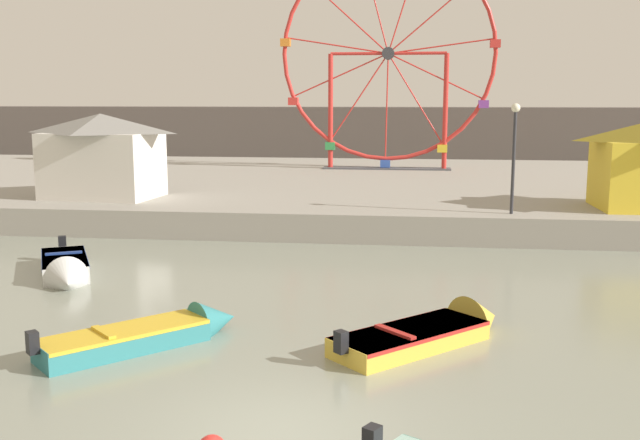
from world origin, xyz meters
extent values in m
plane|color=gray|center=(0.00, 0.00, 0.00)|extent=(240.00, 240.00, 0.00)
cube|color=gray|center=(0.00, 27.53, 0.53)|extent=(110.00, 24.56, 1.06)
cube|color=#564C47|center=(0.00, 48.75, 2.20)|extent=(140.00, 3.00, 4.40)
cube|color=teal|center=(-3.93, 3.41, 0.23)|extent=(3.20, 3.28, 0.47)
cube|color=gold|center=(-3.93, 3.41, 0.43)|extent=(3.19, 3.26, 0.08)
cone|color=teal|center=(-2.39, 5.01, 0.23)|extent=(1.40, 1.40, 1.01)
cube|color=black|center=(-5.21, 2.06, 0.58)|extent=(0.31, 0.31, 0.44)
cube|color=gold|center=(-4.23, 3.09, 0.50)|extent=(0.77, 0.74, 0.06)
cube|color=silver|center=(-8.33, 9.74, 0.26)|extent=(2.62, 3.44, 0.52)
cube|color=navy|center=(-8.33, 9.74, 0.48)|extent=(2.62, 3.42, 0.08)
cone|color=silver|center=(-7.38, 7.94, 0.26)|extent=(1.47, 1.34, 1.19)
cube|color=black|center=(-9.12, 11.26, 0.63)|extent=(0.31, 0.29, 0.44)
cube|color=navy|center=(-8.51, 10.10, 0.55)|extent=(1.02, 0.64, 0.06)
cube|color=gold|center=(1.99, 4.35, 0.21)|extent=(3.44, 3.43, 0.41)
cube|color=#B2231E|center=(1.99, 4.35, 0.37)|extent=(3.43, 3.42, 0.08)
cone|color=gold|center=(3.59, 5.94, 0.21)|extent=(1.56, 1.56, 1.23)
cube|color=black|center=(0.65, 3.02, 0.52)|extent=(0.31, 0.31, 0.44)
cube|color=#B2231E|center=(1.67, 4.03, 0.44)|extent=(0.89, 0.89, 0.06)
torus|color=red|center=(0.39, 32.53, 7.65)|extent=(12.22, 0.24, 12.22)
cylinder|color=#38383D|center=(0.39, 32.53, 7.65)|extent=(0.70, 0.50, 0.70)
cylinder|color=red|center=(3.36, 32.53, 8.04)|extent=(5.95, 0.08, 0.85)
cube|color=red|center=(6.33, 32.53, 8.14)|extent=(0.56, 0.48, 0.44)
cylinder|color=red|center=(2.68, 32.53, 9.58)|extent=(4.63, 0.08, 3.92)
cylinder|color=red|center=(1.27, 32.53, 10.51)|extent=(1.84, 0.08, 5.75)
cylinder|color=red|center=(-0.42, 32.53, 10.54)|extent=(1.69, 0.08, 5.79)
cylinder|color=red|center=(-1.85, 32.53, 9.64)|extent=(4.53, 0.08, 4.04)
cylinder|color=red|center=(-2.57, 32.53, 8.12)|extent=(5.93, 0.08, 1.01)
cube|color=orange|center=(-5.53, 32.53, 8.30)|extent=(0.56, 0.48, 0.44)
cylinder|color=red|center=(-2.35, 32.53, 6.44)|extent=(5.52, 0.08, 2.49)
cube|color=red|center=(-5.09, 32.53, 4.95)|extent=(0.56, 0.48, 0.44)
cylinder|color=red|center=(-1.26, 32.53, 5.15)|extent=(3.37, 0.08, 5.04)
cube|color=#33934C|center=(-2.92, 32.53, 2.37)|extent=(0.56, 0.48, 0.44)
cylinder|color=red|center=(0.35, 32.53, 4.65)|extent=(0.16, 0.08, 5.99)
cube|color=#3356B7|center=(0.31, 32.53, 1.38)|extent=(0.56, 0.48, 0.44)
cylinder|color=red|center=(1.97, 32.53, 5.11)|extent=(3.24, 0.08, 5.13)
cube|color=yellow|center=(3.56, 32.53, 2.29)|extent=(0.56, 0.48, 0.44)
cylinder|color=red|center=(3.10, 32.53, 6.37)|extent=(5.45, 0.08, 2.63)
cube|color=purple|center=(5.80, 32.53, 4.81)|extent=(0.56, 0.48, 0.44)
cylinder|color=red|center=(-2.91, 32.53, 4.35)|extent=(0.28, 0.28, 6.59)
cylinder|color=red|center=(3.68, 32.53, 4.35)|extent=(0.28, 0.28, 6.59)
cylinder|color=red|center=(0.39, 32.53, 7.65)|extent=(6.59, 0.18, 0.18)
cube|color=#4C4C51|center=(0.39, 32.53, 1.10)|extent=(7.39, 1.20, 0.08)
cube|color=silver|center=(-10.91, 18.71, 2.41)|extent=(4.66, 3.50, 2.71)
pyramid|color=gray|center=(-10.91, 18.71, 4.15)|extent=(5.13, 3.85, 0.80)
cylinder|color=#2D2D33|center=(5.51, 16.36, 2.88)|extent=(0.12, 0.12, 3.65)
sphere|color=#F2EACC|center=(5.51, 16.36, 4.85)|extent=(0.32, 0.32, 0.32)
camera|label=1|loc=(2.01, -10.81, 5.25)|focal=41.74mm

